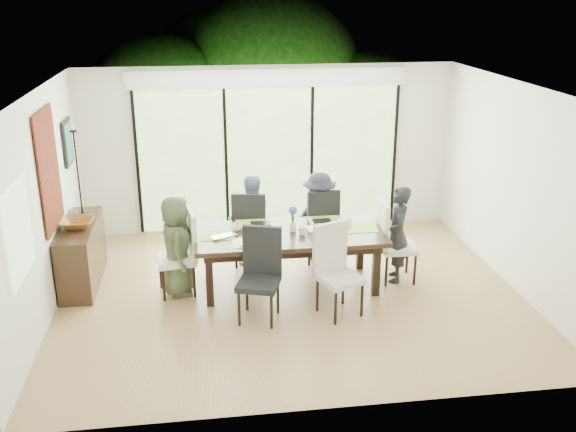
{
  "coord_description": "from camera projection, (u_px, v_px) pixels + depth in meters",
  "views": [
    {
      "loc": [
        -1.09,
        -7.59,
        3.83
      ],
      "look_at": [
        0.0,
        0.25,
        1.0
      ],
      "focal_mm": 40.0,
      "sensor_mm": 36.0,
      "label": 1
    }
  ],
  "objects": [
    {
      "name": "rail_top",
      "position": [
        260.0,
        169.0,
        12.25
      ],
      "size": [
        6.0,
        0.08,
        0.06
      ],
      "primitive_type": "cube",
      "color": "brown",
      "rests_on": "deck"
    },
    {
      "name": "vase",
      "position": [
        293.0,
        226.0,
        8.5
      ],
      "size": [
        0.08,
        0.08,
        0.12
      ],
      "primitive_type": "cylinder",
      "color": "silver",
      "rests_on": "table_top"
    },
    {
      "name": "wall_left",
      "position": [
        42.0,
        207.0,
        7.67
      ],
      "size": [
        0.02,
        5.0,
        2.7
      ],
      "primitive_type": "cube",
      "color": "beige",
      "rests_on": "floor"
    },
    {
      "name": "person_far_right",
      "position": [
        319.0,
        217.0,
        9.35
      ],
      "size": [
        0.65,
        0.43,
        1.34
      ],
      "primitive_type": "imported",
      "rotation": [
        0.0,
        0.0,
        3.2
      ],
      "color": "#241F2F",
      "rests_on": "floor"
    },
    {
      "name": "foliage_right",
      "position": [
        363.0,
        121.0,
        13.04
      ],
      "size": [
        2.8,
        2.8,
        2.8
      ],
      "primitive_type": "sphere",
      "color": "#14380F",
      "rests_on": "ground"
    },
    {
      "name": "art_frame",
      "position": [
        68.0,
        142.0,
        9.13
      ],
      "size": [
        0.03,
        0.55,
        0.65
      ],
      "primitive_type": "cube",
      "color": "black",
      "rests_on": "wall_left"
    },
    {
      "name": "tablet_far_l",
      "position": [
        261.0,
        224.0,
        8.74
      ],
      "size": [
        0.27,
        0.19,
        0.01
      ],
      "primitive_type": "cube",
      "color": "black",
      "rests_on": "table_top"
    },
    {
      "name": "deck",
      "position": [
        264.0,
        213.0,
        11.7
      ],
      "size": [
        6.0,
        1.8,
        0.1
      ],
      "primitive_type": "cube",
      "color": "brown",
      "rests_on": "ground"
    },
    {
      "name": "ceiling",
      "position": [
        291.0,
        88.0,
        7.6
      ],
      "size": [
        6.0,
        5.0,
        0.01
      ],
      "primitive_type": "cube",
      "color": "white",
      "rests_on": "wall_back"
    },
    {
      "name": "art_canvas",
      "position": [
        69.0,
        142.0,
        9.13
      ],
      "size": [
        0.01,
        0.45,
        0.55
      ],
      "primitive_type": "cube",
      "color": "#1A5555",
      "rests_on": "wall_left"
    },
    {
      "name": "platter_snacks",
      "position": [
        250.0,
        240.0,
        8.1
      ],
      "size": [
        0.21,
        0.21,
        0.01
      ],
      "primitive_type": "cube",
      "color": "orange",
      "rests_on": "table_top"
    },
    {
      "name": "tablet_far_r",
      "position": [
        322.0,
        221.0,
        8.86
      ],
      "size": [
        0.25,
        0.18,
        0.01
      ],
      "primitive_type": "cube",
      "color": "black",
      "rests_on": "table_top"
    },
    {
      "name": "sideboard",
      "position": [
        82.0,
        253.0,
        8.7
      ],
      "size": [
        0.42,
        1.5,
        0.84
      ],
      "primitive_type": "cube",
      "color": "black",
      "rests_on": "floor"
    },
    {
      "name": "placemat_far_l",
      "position": [
        253.0,
        223.0,
        8.78
      ],
      "size": [
        0.46,
        0.33,
        0.01
      ],
      "primitive_type": "cube",
      "color": "#A1C546",
      "rests_on": "table_top"
    },
    {
      "name": "table_leg_fl",
      "position": [
        210.0,
        280.0,
        8.07
      ],
      "size": [
        0.09,
        0.09,
        0.72
      ],
      "primitive_type": "cube",
      "color": "black",
      "rests_on": "floor"
    },
    {
      "name": "papers",
      "position": [
        342.0,
        231.0,
        8.51
      ],
      "size": [
        0.31,
        0.23,
        0.0
      ],
      "primitive_type": "cube",
      "color": "white",
      "rests_on": "table_top"
    },
    {
      "name": "mullion_a",
      "position": [
        137.0,
        164.0,
        10.13
      ],
      "size": [
        0.05,
        0.04,
        2.3
      ],
      "primitive_type": "cube",
      "color": "black",
      "rests_on": "wall_back"
    },
    {
      "name": "chair_far_right",
      "position": [
        319.0,
        223.0,
        9.4
      ],
      "size": [
        0.53,
        0.53,
        1.14
      ],
      "primitive_type": null,
      "rotation": [
        0.0,
        0.0,
        3.26
      ],
      "color": "black",
      "rests_on": "floor"
    },
    {
      "name": "mullion_d",
      "position": [
        394.0,
        155.0,
        10.68
      ],
      "size": [
        0.05,
        0.04,
        2.3
      ],
      "primitive_type": "cube",
      "color": "black",
      "rests_on": "wall_back"
    },
    {
      "name": "laptop",
      "position": [
        225.0,
        237.0,
        8.26
      ],
      "size": [
        0.4,
        0.35,
        0.03
      ],
      "primitive_type": "imported",
      "rotation": [
        0.0,
        0.0,
        0.48
      ],
      "color": "silver",
      "rests_on": "table_top"
    },
    {
      "name": "table_apron",
      "position": [
        290.0,
        241.0,
        8.51
      ],
      "size": [
        2.28,
        0.93,
        0.1
      ],
      "primitive_type": "cube",
      "color": "black",
      "rests_on": "floor"
    },
    {
      "name": "mullion_c",
      "position": [
        312.0,
        158.0,
        10.5
      ],
      "size": [
        0.05,
        0.04,
        2.3
      ],
      "primitive_type": "cube",
      "color": "black",
      "rests_on": "wall_back"
    },
    {
      "name": "cup_b",
      "position": [
        302.0,
        231.0,
        8.38
      ],
      "size": [
        0.15,
        0.15,
        0.1
      ],
      "primitive_type": "imported",
      "rotation": [
        0.0,
        0.0,
        2.37
      ],
      "color": "white",
      "rests_on": "table_top"
    },
    {
      "name": "foliage_mid",
      "position": [
        270.0,
        90.0,
        13.37
      ],
      "size": [
        4.0,
        4.0,
        4.0
      ],
      "primitive_type": "sphere",
      "color": "#14380F",
      "rests_on": "ground"
    },
    {
      "name": "wall_front",
      "position": [
        331.0,
        282.0,
        5.72
      ],
      "size": [
        6.0,
        0.02,
        2.7
      ],
      "primitive_type": "cube",
      "color": "white",
      "rests_on": "floor"
    },
    {
      "name": "chair_far_left",
      "position": [
        251.0,
        226.0,
        9.27
      ],
      "size": [
        0.55,
        0.55,
        1.14
      ],
      "primitive_type": null,
      "rotation": [
        0.0,
        0.0,
        2.96
      ],
      "color": "black",
      "rests_on": "floor"
    },
    {
      "name": "cup_c",
      "position": [
        347.0,
        223.0,
        8.65
      ],
      "size": [
        0.15,
        0.15,
        0.1
      ],
      "primitive_type": "imported",
      "rotation": [
        0.0,
        0.0,
        3.29
      ],
      "color": "white",
      "rests_on": "table_top"
    },
    {
      "name": "glass_doors",
      "position": [
        269.0,
        159.0,
        10.41
      ],
      "size": [
        4.2,
        0.02,
        2.3
      ],
      "primitive_type": "cube",
      "color": "#598C3F",
      "rests_on": "wall_back"
    },
    {
      "name": "placemat_left",
      "position": [
        217.0,
        236.0,
        8.34
      ],
      "size": [
        0.46,
        0.33,
        0.01
      ],
      "primitive_type": "cube",
      "color": "#88AD3E",
      "rests_on": "table_top"
    },
    {
      "name": "candle",
      "position": [
        73.0,
        127.0,
        8.47
      ],
      "size": [
        0.03,
        0.03,
        0.09
      ],
      "primitive_type": "cylinder",
      "color": "silver",
      "rests_on": "sideboard"
    },
    {
      "name": "person_far_left",
      "position": [
        251.0,
        220.0,
        9.22
      ],
      "size": [
        0.69,
        0.51,
        1.34
      ],
      "primitive_type": "imported",
      "rotation": [
        0.0,
        0.0,
        3.34
      ],
      "color": "slate",
      "rests_on": "floor"
    },
    {
      "name": "chair_left_end",
      "position": [
        176.0,
        253.0,
        8.34
      ],
      "size": [
        0.54,
        0.54,
        1.14
      ],
      "primitive_type": null,
      "rotation": [
        0.0,
        0.0,
        -1.42
      ],
      "color": "white",
      "rests_on": "floor"
    },
    {
      "name": "side_window",
      "position": [
        18.0,
        231.0,
        6.51
      ],
      "size": [
        0.02,
        0.9,
        1.0
      ],
      "primitive_type": "cube",
      "color": "#8CAD7F",
      "rests_on": "wall_left"
    },
    {
      "name": "placemat_far_r",
      "position": [
        325.0,
        220.0,
        8.91
      ],
      "size": [
        0.46,
        0.33,
        0.01
      ],
      "primitive_type": "cube",
      "color": "#92AE3E",
      "rests_on": "table_top"
    },
    {
      "name": "platter_base",
      "position": [
        250.0,
        242.0,
        8.11
      ],
      "size": [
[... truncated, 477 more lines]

